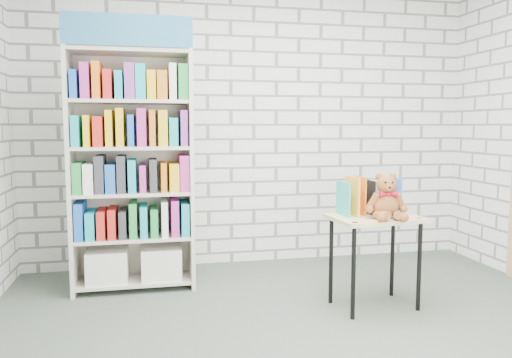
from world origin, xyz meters
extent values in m
plane|color=#414C40|center=(0.00, 0.00, 0.00)|extent=(4.50, 4.50, 0.00)
cube|color=silver|center=(0.00, 2.00, 1.40)|extent=(4.50, 0.02, 2.80)
cube|color=beige|center=(-1.66, 1.35, 1.00)|extent=(0.03, 0.39, 2.01)
cube|color=beige|center=(-0.69, 1.35, 1.00)|extent=(0.03, 0.39, 2.01)
cube|color=beige|center=(-1.18, 1.54, 1.00)|extent=(1.00, 0.02, 2.01)
cube|color=teal|center=(-1.18, 1.16, 2.13)|extent=(1.00, 0.02, 0.25)
cube|color=beige|center=(-1.18, 1.35, 0.07)|extent=(0.94, 0.37, 0.03)
cube|color=beige|center=(-1.18, 1.35, 0.45)|extent=(0.94, 0.37, 0.03)
cube|color=beige|center=(-1.18, 1.35, 0.83)|extent=(0.94, 0.37, 0.03)
cube|color=beige|center=(-1.18, 1.35, 1.21)|extent=(0.94, 0.37, 0.03)
cube|color=beige|center=(-1.18, 1.35, 1.59)|extent=(0.94, 0.37, 0.03)
cube|color=beige|center=(-1.18, 1.35, 1.99)|extent=(0.94, 0.37, 0.03)
cube|color=silver|center=(-1.40, 1.35, 0.21)|extent=(0.33, 0.33, 0.27)
cube|color=silver|center=(-0.95, 1.35, 0.21)|extent=(0.33, 0.33, 0.27)
cube|color=orange|center=(-1.18, 1.34, 0.59)|extent=(0.94, 0.33, 0.27)
cube|color=#BF338C|center=(-1.18, 1.34, 0.97)|extent=(0.94, 0.33, 0.27)
cube|color=#19A5B2|center=(-1.18, 1.34, 1.35)|extent=(0.94, 0.33, 0.27)
cube|color=white|center=(-1.18, 1.34, 1.73)|extent=(0.94, 0.33, 0.27)
cube|color=tan|center=(0.63, 0.52, 0.69)|extent=(0.70, 0.52, 0.03)
cylinder|color=black|center=(0.38, 0.31, 0.34)|extent=(0.03, 0.03, 0.68)
cylinder|color=black|center=(0.34, 0.66, 0.34)|extent=(0.03, 0.03, 0.68)
cylinder|color=black|center=(0.93, 0.37, 0.34)|extent=(0.03, 0.03, 0.68)
cylinder|color=black|center=(0.89, 0.72, 0.34)|extent=(0.03, 0.03, 0.68)
cylinder|color=black|center=(0.39, 0.32, 0.70)|extent=(0.04, 0.04, 0.01)
cylinder|color=black|center=(0.92, 0.38, 0.70)|extent=(0.04, 0.04, 0.01)
cube|color=#2AB7A5|center=(0.40, 0.60, 0.84)|extent=(0.04, 0.20, 0.27)
cube|color=#FFA628|center=(0.47, 0.61, 0.84)|extent=(0.04, 0.20, 0.27)
cube|color=orange|center=(0.55, 0.61, 0.84)|extent=(0.04, 0.20, 0.27)
cube|color=black|center=(0.62, 0.62, 0.84)|extent=(0.04, 0.20, 0.27)
cube|color=white|center=(0.70, 0.63, 0.84)|extent=(0.04, 0.20, 0.27)
cube|color=#BD6421|center=(0.77, 0.64, 0.84)|extent=(0.04, 0.20, 0.27)
cube|color=#387ED5|center=(0.84, 0.65, 0.84)|extent=(0.04, 0.20, 0.27)
ellipsoid|color=brown|center=(0.67, 0.44, 0.81)|extent=(0.20, 0.17, 0.20)
sphere|color=brown|center=(0.67, 0.43, 0.96)|extent=(0.14, 0.14, 0.14)
sphere|color=brown|center=(0.62, 0.46, 1.02)|extent=(0.05, 0.05, 0.05)
sphere|color=brown|center=(0.73, 0.44, 1.02)|extent=(0.05, 0.05, 0.05)
sphere|color=brown|center=(0.67, 0.38, 0.94)|extent=(0.06, 0.06, 0.06)
sphere|color=black|center=(0.64, 0.38, 0.98)|extent=(0.02, 0.02, 0.02)
sphere|color=black|center=(0.69, 0.37, 0.98)|extent=(0.02, 0.02, 0.02)
sphere|color=black|center=(0.66, 0.35, 0.94)|extent=(0.02, 0.02, 0.02)
cylinder|color=brown|center=(0.57, 0.43, 0.83)|extent=(0.10, 0.09, 0.14)
cylinder|color=brown|center=(0.77, 0.41, 0.83)|extent=(0.10, 0.08, 0.14)
sphere|color=brown|center=(0.54, 0.42, 0.78)|extent=(0.06, 0.06, 0.06)
sphere|color=brown|center=(0.80, 0.39, 0.78)|extent=(0.06, 0.06, 0.06)
cylinder|color=brown|center=(0.60, 0.35, 0.74)|extent=(0.09, 0.16, 0.08)
cylinder|color=brown|center=(0.72, 0.33, 0.74)|extent=(0.12, 0.16, 0.08)
sphere|color=brown|center=(0.57, 0.29, 0.74)|extent=(0.07, 0.07, 0.07)
sphere|color=brown|center=(0.73, 0.26, 0.74)|extent=(0.07, 0.07, 0.07)
cone|color=#B40B1F|center=(0.63, 0.39, 0.89)|extent=(0.06, 0.06, 0.05)
cone|color=#B40B1F|center=(0.70, 0.38, 0.89)|extent=(0.06, 0.06, 0.05)
sphere|color=#B40B1F|center=(0.67, 0.38, 0.89)|extent=(0.03, 0.03, 0.03)
camera|label=1|loc=(-1.03, -2.94, 1.39)|focal=35.00mm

